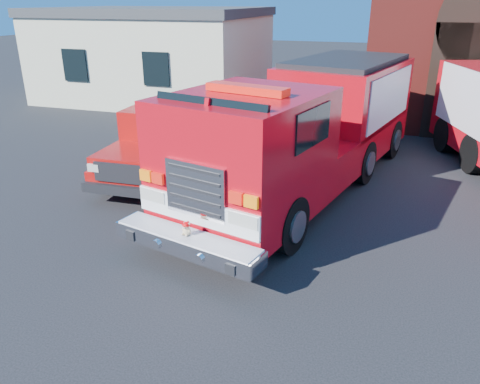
% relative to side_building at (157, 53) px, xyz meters
% --- Properties ---
extents(ground, '(100.00, 100.00, 0.00)m').
position_rel_side_building_xyz_m(ground, '(9.00, -13.00, -2.20)').
color(ground, black).
rests_on(ground, ground).
extents(side_building, '(10.20, 8.20, 4.35)m').
position_rel_side_building_xyz_m(side_building, '(0.00, 0.00, 0.00)').
color(side_building, beige).
rests_on(side_building, ground).
extents(fire_engine, '(5.30, 10.67, 3.17)m').
position_rel_side_building_xyz_m(fire_engine, '(9.61, -10.24, -0.56)').
color(fire_engine, black).
rests_on(fire_engine, ground).
extents(pickup_truck, '(2.37, 6.03, 1.95)m').
position_rel_side_building_xyz_m(pickup_truck, '(5.56, -10.15, -1.28)').
color(pickup_truck, black).
rests_on(pickup_truck, ground).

